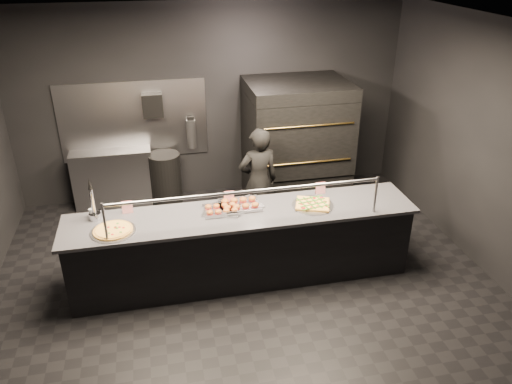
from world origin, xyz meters
TOP-DOWN VIEW (x-y plane):
  - room at (-0.02, 0.05)m, footprint 6.04×6.00m
  - service_counter at (0.00, -0.00)m, footprint 4.10×0.78m
  - pizza_oven at (1.20, 1.90)m, footprint 1.50×1.23m
  - prep_shelf at (-1.60, 2.32)m, footprint 1.20×0.35m
  - towel_dispenser at (-0.90, 2.39)m, footprint 0.30×0.20m
  - fire_extinguisher at (-0.35, 2.40)m, footprint 0.14×0.14m
  - beer_tap at (-1.66, 0.20)m, footprint 0.13×0.19m
  - round_pizza at (-1.45, -0.12)m, footprint 0.49×0.49m
  - slider_tray_a at (-0.23, 0.08)m, footprint 0.49×0.41m
  - slider_tray_b at (-0.00, 0.15)m, footprint 0.57×0.49m
  - square_pizza at (0.85, -0.01)m, footprint 0.49×0.49m
  - condiment_jar at (-1.67, 0.27)m, footprint 0.15×0.06m
  - tent_cards at (-0.12, 0.28)m, footprint 2.46×0.04m
  - trash_bin at (-0.81, 2.22)m, footprint 0.49×0.49m
  - worker at (0.43, 1.09)m, footprint 0.60×0.43m

SIDE VIEW (x-z plane):
  - trash_bin at x=-0.81m, z-range 0.00..0.82m
  - prep_shelf at x=-1.60m, z-range 0.00..0.90m
  - service_counter at x=0.00m, z-range -0.22..1.15m
  - worker at x=0.43m, z-range 0.00..1.54m
  - round_pizza at x=-1.45m, z-range 0.92..0.95m
  - square_pizza at x=0.85m, z-range 0.92..0.96m
  - slider_tray_a at x=-0.23m, z-range 0.91..0.98m
  - slider_tray_b at x=0.00m, z-range 0.91..0.99m
  - pizza_oven at x=1.20m, z-range 0.01..1.92m
  - condiment_jar at x=-1.67m, z-range 0.92..1.02m
  - tent_cards at x=-0.12m, z-range 0.92..1.07m
  - fire_extinguisher at x=-0.35m, z-range 0.81..1.31m
  - beer_tap at x=-1.66m, z-range 0.81..1.32m
  - room at x=-0.02m, z-range 0.00..3.00m
  - towel_dispenser at x=-0.90m, z-range 1.38..1.73m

